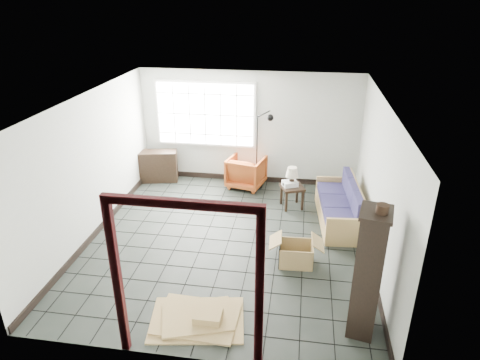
% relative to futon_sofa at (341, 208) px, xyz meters
% --- Properties ---
extents(ground, '(5.50, 5.50, 0.00)m').
position_rel_futon_sofa_xyz_m(ground, '(-2.06, -1.04, -0.30)').
color(ground, black).
rests_on(ground, ground).
extents(room_shell, '(5.02, 5.52, 2.61)m').
position_rel_futon_sofa_xyz_m(room_shell, '(-2.06, -1.02, 1.38)').
color(room_shell, '#B1B5AE').
rests_on(room_shell, ground).
extents(window_panel, '(2.32, 0.08, 1.52)m').
position_rel_futon_sofa_xyz_m(window_panel, '(-3.06, 1.66, 1.30)').
color(window_panel, silver).
rests_on(window_panel, ground).
extents(doorway_trim, '(1.80, 0.08, 2.20)m').
position_rel_futon_sofa_xyz_m(doorway_trim, '(-2.06, -3.74, 1.08)').
color(doorway_trim, '#360C0F').
rests_on(doorway_trim, ground).
extents(futon_sofa, '(0.86, 1.92, 0.83)m').
position_rel_futon_sofa_xyz_m(futon_sofa, '(0.00, 0.00, 0.00)').
color(futon_sofa, '#A77D4B').
rests_on(futon_sofa, ground).
extents(armchair, '(0.92, 0.89, 0.80)m').
position_rel_futon_sofa_xyz_m(armchair, '(-2.07, 1.36, 0.10)').
color(armchair, '#8C4B14').
rests_on(armchair, ground).
extents(side_table, '(0.56, 0.56, 0.48)m').
position_rel_futon_sofa_xyz_m(side_table, '(-0.98, 0.47, 0.10)').
color(side_table, black).
rests_on(side_table, ground).
extents(table_lamp, '(0.27, 0.27, 0.41)m').
position_rel_futon_sofa_xyz_m(table_lamp, '(-1.00, 0.50, 0.46)').
color(table_lamp, black).
rests_on(table_lamp, side_table).
extents(projector, '(0.36, 0.33, 0.10)m').
position_rel_futon_sofa_xyz_m(projector, '(-1.03, 0.48, 0.23)').
color(projector, silver).
rests_on(projector, side_table).
extents(floor_lamp, '(0.55, 0.36, 1.82)m').
position_rel_futon_sofa_xyz_m(floor_lamp, '(-1.70, 1.35, 0.68)').
color(floor_lamp, black).
rests_on(floor_lamp, ground).
extents(console_shelf, '(1.01, 0.56, 0.74)m').
position_rel_futon_sofa_xyz_m(console_shelf, '(-4.21, 1.36, 0.07)').
color(console_shelf, black).
rests_on(console_shelf, ground).
extents(tall_shelf, '(0.47, 0.56, 1.82)m').
position_rel_futon_sofa_xyz_m(tall_shelf, '(0.09, -2.96, 0.63)').
color(tall_shelf, black).
rests_on(tall_shelf, ground).
extents(pot, '(0.16, 0.16, 0.11)m').
position_rel_futon_sofa_xyz_m(pot, '(0.14, -2.99, 1.57)').
color(pot, black).
rests_on(pot, tall_shelf).
extents(open_box, '(0.91, 0.48, 0.51)m').
position_rel_futon_sofa_xyz_m(open_box, '(-0.83, -1.55, -0.12)').
color(open_box, '#977B49').
rests_on(open_box, ground).
extents(cardboard_pile, '(1.41, 1.10, 0.19)m').
position_rel_futon_sofa_xyz_m(cardboard_pile, '(-2.11, -3.14, -0.25)').
color(cardboard_pile, '#977B49').
rests_on(cardboard_pile, ground).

